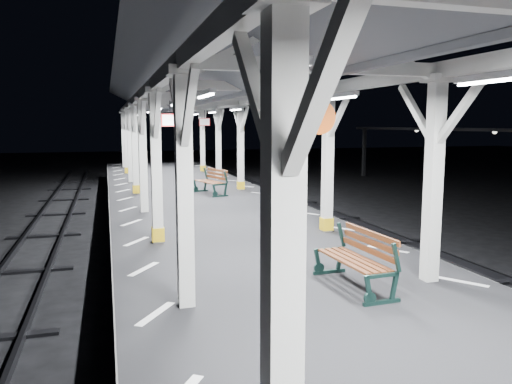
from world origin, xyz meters
name	(u,v)px	position (x,y,z in m)	size (l,w,h in m)	color
ground	(274,309)	(0.00, 0.00, 0.00)	(120.00, 120.00, 0.00)	black
platform	(274,284)	(0.00, 0.00, 0.50)	(6.00, 50.00, 1.00)	black
hazard_stripes_left	(144,269)	(-2.45, 0.00, 1.00)	(1.00, 48.00, 0.01)	silver
hazard_stripes_right	(387,249)	(2.45, 0.00, 1.00)	(1.00, 48.00, 0.01)	silver
track_right	(487,282)	(5.00, 0.00, 0.08)	(2.20, 60.00, 0.16)	#2D2D33
canopy	(276,68)	(0.00, -0.01, 4.56)	(5.40, 49.00, 4.65)	silver
bench_mid	(359,258)	(0.73, -1.96, 1.48)	(0.70, 1.68, 0.89)	#132E29
bench_far	(212,181)	(0.69, 9.14, 1.49)	(1.04, 1.80, 0.92)	#132E29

